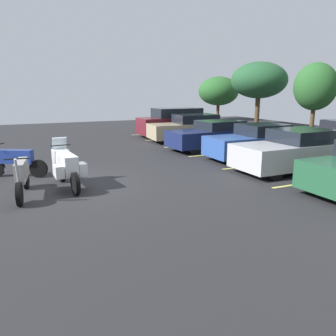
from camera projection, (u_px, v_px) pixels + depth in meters
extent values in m
cube|color=#262628|center=(74.00, 187.00, 10.43)|extent=(44.00, 44.00, 0.10)
cylinder|color=black|center=(61.00, 172.00, 10.84)|extent=(0.66, 0.19, 0.65)
cylinder|color=black|center=(75.00, 184.00, 9.43)|extent=(0.66, 0.19, 0.65)
cube|color=white|center=(67.00, 163.00, 10.03)|extent=(1.30, 0.53, 0.54)
cylinder|color=#B2B2B7|center=(61.00, 160.00, 10.65)|extent=(0.51, 0.12, 1.12)
cylinder|color=black|center=(61.00, 145.00, 10.47)|extent=(0.10, 0.62, 0.04)
cube|color=white|center=(61.00, 157.00, 10.64)|extent=(0.49, 0.52, 0.49)
cube|color=#B2C1CC|center=(59.00, 143.00, 10.58)|extent=(0.21, 0.45, 0.39)
cube|color=white|center=(59.00, 172.00, 9.58)|extent=(0.46, 0.29, 0.36)
cube|color=white|center=(82.00, 169.00, 9.92)|extent=(0.46, 0.29, 0.36)
cylinder|color=black|center=(19.00, 194.00, 8.53)|extent=(0.63, 0.20, 0.62)
cylinder|color=black|center=(26.00, 178.00, 10.07)|extent=(0.63, 0.20, 0.62)
cube|color=gray|center=(21.00, 170.00, 9.20)|extent=(1.26, 0.40, 0.53)
cylinder|color=#B2B2B7|center=(18.00, 178.00, 8.55)|extent=(0.50, 0.13, 1.10)
cylinder|color=black|center=(17.00, 159.00, 8.51)|extent=(0.11, 0.62, 0.04)
cylinder|color=black|center=(39.00, 169.00, 11.35)|extent=(0.40, 0.59, 0.61)
cube|color=navy|center=(16.00, 157.00, 11.31)|extent=(0.80, 1.14, 0.46)
cube|color=#EAE066|center=(163.00, 133.00, 23.23)|extent=(0.12, 4.68, 0.01)
cube|color=#EAE066|center=(181.00, 138.00, 20.81)|extent=(0.12, 4.68, 0.01)
cube|color=#EAE066|center=(203.00, 144.00, 18.38)|extent=(0.12, 4.68, 0.01)
cube|color=#EAE066|center=(232.00, 153.00, 15.95)|extent=(0.12, 4.68, 0.01)
cube|color=#EAE066|center=(271.00, 164.00, 13.53)|extent=(0.12, 4.68, 0.01)
cube|color=#EAE066|center=(327.00, 180.00, 11.10)|extent=(0.12, 4.68, 0.01)
cube|color=maroon|center=(172.00, 125.00, 21.60)|extent=(1.88, 4.36, 1.02)
cube|color=black|center=(177.00, 113.00, 21.58)|extent=(1.71, 3.05, 0.58)
cylinder|color=black|center=(156.00, 134.00, 20.40)|extent=(0.23, 0.62, 0.61)
cylinder|color=black|center=(146.00, 131.00, 21.75)|extent=(0.23, 0.62, 0.61)
cylinder|color=black|center=(197.00, 132.00, 21.64)|extent=(0.23, 0.62, 0.61)
cylinder|color=black|center=(186.00, 129.00, 22.99)|extent=(0.23, 0.62, 0.61)
cube|color=tan|center=(191.00, 130.00, 19.56)|extent=(2.23, 5.00, 0.82)
cube|color=black|center=(195.00, 119.00, 19.50)|extent=(1.90, 2.45, 0.52)
cylinder|color=black|center=(169.00, 138.00, 18.31)|extent=(0.27, 0.70, 0.69)
cylinder|color=black|center=(159.00, 135.00, 19.80)|extent=(0.27, 0.70, 0.69)
cylinder|color=black|center=(222.00, 136.00, 19.44)|extent=(0.27, 0.70, 0.69)
cylinder|color=black|center=(209.00, 132.00, 20.93)|extent=(0.27, 0.70, 0.69)
cube|color=navy|center=(214.00, 137.00, 16.80)|extent=(2.08, 4.93, 0.77)
cube|color=black|center=(220.00, 125.00, 16.80)|extent=(1.77, 2.22, 0.44)
cylinder|color=black|center=(195.00, 147.00, 15.45)|extent=(0.26, 0.72, 0.71)
cylinder|color=black|center=(179.00, 143.00, 16.77)|extent=(0.26, 0.72, 0.71)
cylinder|color=black|center=(250.00, 142.00, 16.94)|extent=(0.26, 0.72, 0.71)
cylinder|color=black|center=(231.00, 138.00, 18.26)|extent=(0.26, 0.72, 0.71)
cube|color=#2D519E|center=(254.00, 145.00, 14.40)|extent=(1.78, 4.26, 0.81)
cube|color=black|center=(263.00, 130.00, 14.42)|extent=(1.63, 1.89, 0.48)
cylinder|color=black|center=(237.00, 157.00, 13.21)|extent=(0.22, 0.66, 0.66)
cylinder|color=black|center=(216.00, 151.00, 14.55)|extent=(0.22, 0.66, 0.66)
cylinder|color=black|center=(292.00, 152.00, 14.37)|extent=(0.22, 0.66, 0.66)
cylinder|color=black|center=(268.00, 146.00, 15.71)|extent=(0.22, 0.66, 0.66)
cube|color=#B7B7BC|center=(292.00, 154.00, 12.25)|extent=(1.92, 4.48, 0.83)
cube|color=black|center=(303.00, 136.00, 12.28)|extent=(1.75, 2.06, 0.48)
cylinder|color=black|center=(275.00, 171.00, 10.98)|extent=(0.23, 0.63, 0.63)
cylinder|color=black|center=(245.00, 162.00, 12.41)|extent=(0.23, 0.63, 0.63)
cylinder|color=black|center=(305.00, 155.00, 13.66)|extent=(0.23, 0.63, 0.63)
cylinder|color=black|center=(314.00, 181.00, 9.77)|extent=(0.23, 0.62, 0.62)
cylinder|color=black|center=(333.00, 145.00, 16.11)|extent=(0.28, 0.71, 0.69)
cylinder|color=black|center=(308.00, 140.00, 17.63)|extent=(0.28, 0.71, 0.69)
cylinder|color=#4C3823|center=(312.00, 121.00, 23.66)|extent=(0.29, 0.29, 1.55)
ellipsoid|color=#285B28|center=(315.00, 87.00, 23.11)|extent=(2.93, 2.93, 3.27)
cylinder|color=#4C3823|center=(218.00, 113.00, 33.61)|extent=(0.31, 0.31, 1.46)
ellipsoid|color=#285B28|center=(219.00, 91.00, 33.12)|extent=(4.00, 4.00, 2.83)
cylinder|color=#4C3823|center=(257.00, 112.00, 28.26)|extent=(0.40, 0.40, 2.27)
ellipsoid|color=#23512D|center=(259.00, 80.00, 27.67)|extent=(4.63, 4.63, 2.97)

